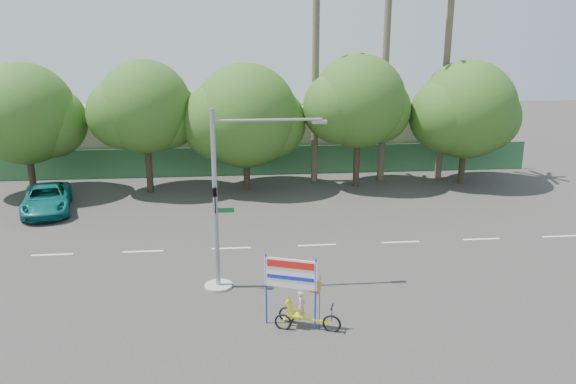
{
  "coord_description": "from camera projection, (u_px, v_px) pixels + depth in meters",
  "views": [
    {
      "loc": [
        -1.73,
        -16.26,
        9.71
      ],
      "look_at": [
        0.34,
        5.03,
        3.5
      ],
      "focal_mm": 35.0,
      "sensor_mm": 36.0,
      "label": 1
    }
  ],
  "objects": [
    {
      "name": "ground",
      "position": [
        292.0,
        337.0,
        18.41
      ],
      "size": [
        120.0,
        120.0,
        0.0
      ],
      "primitive_type": "plane",
      "color": "#33302D",
      "rests_on": "ground"
    },
    {
      "name": "fence",
      "position": [
        260.0,
        161.0,
        38.68
      ],
      "size": [
        38.0,
        0.08,
        2.0
      ],
      "primitive_type": "cube",
      "color": "#336B3D",
      "rests_on": "ground"
    },
    {
      "name": "building_left",
      "position": [
        123.0,
        137.0,
        41.77
      ],
      "size": [
        12.0,
        8.0,
        4.0
      ],
      "primitive_type": "cube",
      "color": "beige",
      "rests_on": "ground"
    },
    {
      "name": "building_right",
      "position": [
        360.0,
        135.0,
        43.51
      ],
      "size": [
        14.0,
        8.0,
        3.6
      ],
      "primitive_type": "cube",
      "color": "beige",
      "rests_on": "ground"
    },
    {
      "name": "tree_far_left",
      "position": [
        23.0,
        117.0,
        32.98
      ],
      "size": [
        7.14,
        6.0,
        7.96
      ],
      "color": "#473828",
      "rests_on": "ground"
    },
    {
      "name": "tree_left",
      "position": [
        144.0,
        110.0,
        33.55
      ],
      "size": [
        6.66,
        5.6,
        8.07
      ],
      "color": "#473828",
      "rests_on": "ground"
    },
    {
      "name": "tree_center",
      "position": [
        245.0,
        119.0,
        34.28
      ],
      "size": [
        7.62,
        6.4,
        7.85
      ],
      "color": "#473828",
      "rests_on": "ground"
    },
    {
      "name": "tree_right",
      "position": [
        358.0,
        105.0,
        34.71
      ],
      "size": [
        6.9,
        5.8,
        8.36
      ],
      "color": "#473828",
      "rests_on": "ground"
    },
    {
      "name": "tree_far_right",
      "position": [
        466.0,
        113.0,
        35.53
      ],
      "size": [
        7.38,
        6.2,
        7.94
      ],
      "color": "#473828",
      "rests_on": "ground"
    },
    {
      "name": "palm_tall",
      "position": [
        388.0,
        17.0,
        34.88
      ],
      "size": [
        3.73,
        3.79,
        17.45
      ],
      "color": "#70604C",
      "rests_on": "ground"
    },
    {
      "name": "palm_mid",
      "position": [
        449.0,
        35.0,
        35.55
      ],
      "size": [
        3.73,
        3.79,
        15.45
      ],
      "color": "#70604C",
      "rests_on": "ground"
    },
    {
      "name": "palm_short",
      "position": [
        316.0,
        44.0,
        34.91
      ],
      "size": [
        3.73,
        3.79,
        14.45
      ],
      "color": "#70604C",
      "rests_on": "ground"
    },
    {
      "name": "traffic_signal",
      "position": [
        224.0,
        216.0,
        21.2
      ],
      "size": [
        4.72,
        1.1,
        7.0
      ],
      "color": "gray",
      "rests_on": "ground"
    },
    {
      "name": "trike_billboard",
      "position": [
        298.0,
        299.0,
        18.74
      ],
      "size": [
        2.49,
        1.14,
        2.59
      ],
      "rotation": [
        0.0,
        0.0,
        -0.35
      ],
      "color": "black",
      "rests_on": "ground"
    },
    {
      "name": "pickup_truck",
      "position": [
        47.0,
        199.0,
        30.92
      ],
      "size": [
        3.53,
        5.66,
        1.46
      ],
      "primitive_type": "imported",
      "rotation": [
        0.0,
        0.0,
        0.22
      ],
      "color": "#0E6765",
      "rests_on": "ground"
    }
  ]
}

